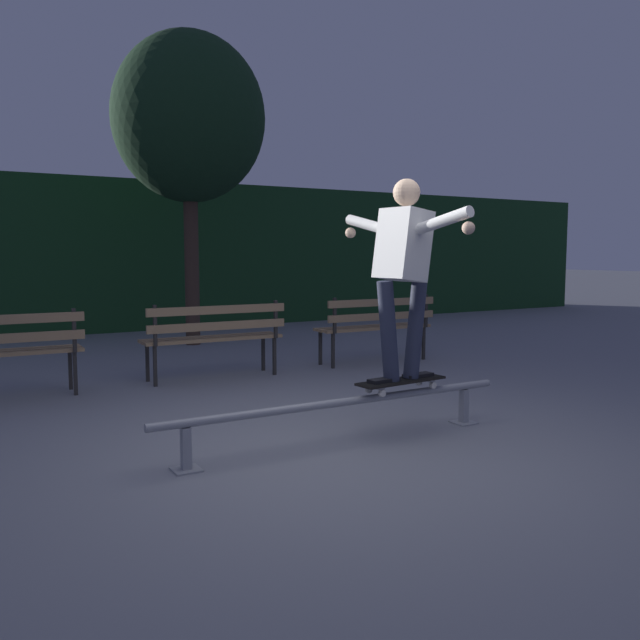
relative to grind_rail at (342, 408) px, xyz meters
The scene contains 8 objects.
ground_plane 0.30m from the grind_rail, 90.00° to the right, with size 90.00×90.00×0.00m, color slate.
hedge_backdrop 8.57m from the grind_rail, 90.00° to the left, with size 24.00×1.20×2.75m, color #193D1E.
grind_rail is the anchor object (origin of this frame).
skateboard 0.57m from the grind_rail, ahead, with size 0.79×0.27×0.09m.
skateboarder 1.22m from the grind_rail, ahead, with size 0.63×1.41×1.56m.
park_bench_left_center 2.89m from the grind_rail, 87.89° to the left, with size 1.61×0.44×0.88m.
park_bench_right_center 3.71m from the grind_rail, 51.02° to the left, with size 1.61×0.44×0.88m.
tree_behind_benches 6.62m from the grind_rail, 81.63° to the left, with size 2.31×2.31×4.73m.
Camera 1 is at (-2.55, -3.96, 1.42)m, focal length 36.96 mm.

